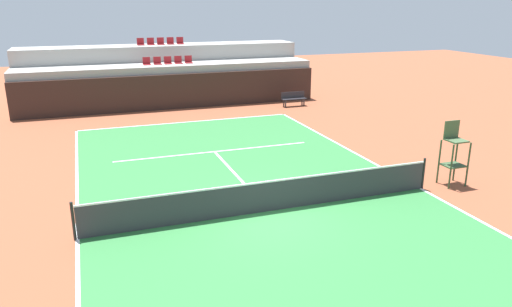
# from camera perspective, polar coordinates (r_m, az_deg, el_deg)

# --- Properties ---
(ground_plane) EXTENTS (80.00, 80.00, 0.00)m
(ground_plane) POSITION_cam_1_polar(r_m,az_deg,el_deg) (14.72, 1.58, -6.78)
(ground_plane) COLOR brown
(court_surface) EXTENTS (11.00, 24.00, 0.01)m
(court_surface) POSITION_cam_1_polar(r_m,az_deg,el_deg) (14.72, 1.58, -6.76)
(court_surface) COLOR #2D7238
(court_surface) RESTS_ON ground_plane
(baseline_far) EXTENTS (11.00, 0.10, 0.00)m
(baseline_far) POSITION_cam_1_polar(r_m,az_deg,el_deg) (25.66, -8.08, 3.67)
(baseline_far) COLOR white
(baseline_far) RESTS_ON court_surface
(sideline_left) EXTENTS (0.10, 24.00, 0.00)m
(sideline_left) POSITION_cam_1_polar(r_m,az_deg,el_deg) (13.90, -20.19, -9.41)
(sideline_left) COLOR white
(sideline_left) RESTS_ON court_surface
(sideline_right) EXTENTS (0.10, 24.00, 0.00)m
(sideline_right) POSITION_cam_1_polar(r_m,az_deg,el_deg) (17.30, 18.72, -3.91)
(sideline_right) COLOR white
(sideline_right) RESTS_ON court_surface
(service_line_far) EXTENTS (8.26, 0.10, 0.00)m
(service_line_far) POSITION_cam_1_polar(r_m,az_deg,el_deg) (20.44, -4.88, 0.22)
(service_line_far) COLOR white
(service_line_far) RESTS_ON court_surface
(centre_service_line) EXTENTS (0.10, 6.40, 0.00)m
(centre_service_line) POSITION_cam_1_polar(r_m,az_deg,el_deg) (17.52, -2.19, -2.69)
(centre_service_line) COLOR white
(centre_service_line) RESTS_ON court_surface
(back_wall) EXTENTS (17.49, 0.30, 2.01)m
(back_wall) POSITION_cam_1_polar(r_m,az_deg,el_deg) (28.88, -9.62, 7.15)
(back_wall) COLOR black
(back_wall) RESTS_ON ground_plane
(stands_tier_lower) EXTENTS (17.49, 2.40, 2.45)m
(stands_tier_lower) POSITION_cam_1_polar(r_m,az_deg,el_deg) (30.16, -10.11, 7.97)
(stands_tier_lower) COLOR #9E9E99
(stands_tier_lower) RESTS_ON ground_plane
(stands_tier_upper) EXTENTS (17.49, 2.40, 3.39)m
(stands_tier_upper) POSITION_cam_1_polar(r_m,az_deg,el_deg) (32.43, -10.89, 9.42)
(stands_tier_upper) COLOR #9E9E99
(stands_tier_upper) RESTS_ON ground_plane
(seating_row_lower) EXTENTS (2.95, 0.44, 0.44)m
(seating_row_lower) POSITION_cam_1_polar(r_m,az_deg,el_deg) (30.06, -10.27, 10.53)
(seating_row_lower) COLOR maroon
(seating_row_lower) RESTS_ON stands_tier_lower
(seating_row_upper) EXTENTS (2.95, 0.44, 0.44)m
(seating_row_upper) POSITION_cam_1_polar(r_m,az_deg,el_deg) (32.33, -11.10, 12.64)
(seating_row_upper) COLOR maroon
(seating_row_upper) RESTS_ON stands_tier_upper
(tennis_net) EXTENTS (11.08, 0.08, 1.07)m
(tennis_net) POSITION_cam_1_polar(r_m,az_deg,el_deg) (14.52, 1.60, -4.95)
(tennis_net) COLOR black
(tennis_net) RESTS_ON court_surface
(umpire_chair) EXTENTS (0.76, 0.66, 2.20)m
(umpire_chair) POSITION_cam_1_polar(r_m,az_deg,el_deg) (17.76, 22.16, 0.26)
(umpire_chair) COLOR #334C2D
(umpire_chair) RESTS_ON ground_plane
(player_bench) EXTENTS (1.50, 0.40, 0.85)m
(player_bench) POSITION_cam_1_polar(r_m,az_deg,el_deg) (29.40, 4.42, 6.53)
(player_bench) COLOR #232328
(player_bench) RESTS_ON ground_plane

